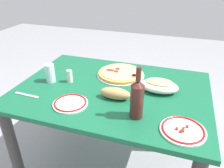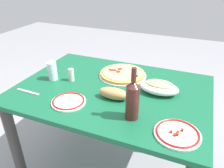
% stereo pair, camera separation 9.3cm
% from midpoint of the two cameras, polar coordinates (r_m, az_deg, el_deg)
% --- Properties ---
extents(ground_plane, '(8.00, 8.00, 0.00)m').
position_cam_midpoint_polar(ground_plane, '(1.90, 1.50, -21.09)').
color(ground_plane, gray).
rests_on(ground_plane, ground).
extents(dining_table, '(1.22, 0.88, 0.75)m').
position_cam_midpoint_polar(dining_table, '(1.49, 1.79, -5.42)').
color(dining_table, '#145938').
rests_on(dining_table, ground).
extents(pepperoni_pizza, '(0.34, 0.34, 0.03)m').
position_cam_midpoint_polar(pepperoni_pizza, '(1.58, 4.29, 2.68)').
color(pepperoni_pizza, '#B7B7BC').
rests_on(pepperoni_pizza, dining_table).
extents(baked_pasta_dish, '(0.24, 0.15, 0.08)m').
position_cam_midpoint_polar(baked_pasta_dish, '(1.39, 14.09, -0.80)').
color(baked_pasta_dish, white).
rests_on(baked_pasta_dish, dining_table).
extents(wine_bottle, '(0.07, 0.07, 0.28)m').
position_cam_midpoint_polar(wine_bottle, '(1.10, 7.79, -3.98)').
color(wine_bottle, '#471E19').
rests_on(wine_bottle, dining_table).
extents(water_glass, '(0.06, 0.06, 0.13)m').
position_cam_midpoint_polar(water_glass, '(1.54, -13.62, 3.28)').
color(water_glass, silver).
rests_on(water_glass, dining_table).
extents(side_plate_near, '(0.22, 0.22, 0.02)m').
position_cam_midpoint_polar(side_plate_near, '(1.11, 19.05, -12.14)').
color(side_plate_near, white).
rests_on(side_plate_near, dining_table).
extents(side_plate_far, '(0.20, 0.20, 0.02)m').
position_cam_midpoint_polar(side_plate_far, '(1.28, -9.23, -4.53)').
color(side_plate_far, white).
rests_on(side_plate_far, dining_table).
extents(bread_loaf, '(0.19, 0.08, 0.07)m').
position_cam_midpoint_polar(bread_loaf, '(1.29, 2.45, -2.51)').
color(bread_loaf, tan).
rests_on(bread_loaf, dining_table).
extents(spice_shaker, '(0.04, 0.04, 0.09)m').
position_cam_midpoint_polar(spice_shaker, '(1.51, -8.87, 2.35)').
color(spice_shaker, silver).
rests_on(spice_shaker, dining_table).
extents(fork_right, '(0.17, 0.02, 0.00)m').
position_cam_midpoint_polar(fork_right, '(1.46, -19.40, -1.95)').
color(fork_right, '#B7B7BC').
rests_on(fork_right, dining_table).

